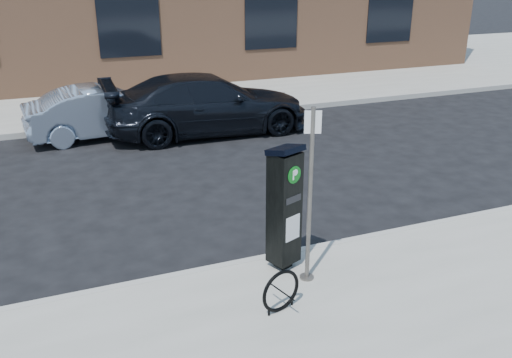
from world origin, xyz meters
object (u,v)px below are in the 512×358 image
bike_rack (281,291)px  car_dark (207,104)px  sign_pole (310,198)px  parking_kiosk (284,206)px  car_silver (105,112)px

bike_rack → car_dark: car_dark is taller
sign_pole → bike_rack: size_ratio=4.25×
parking_kiosk → car_dark: bearing=59.7°
parking_kiosk → bike_rack: 1.23m
parking_kiosk → sign_pole: sign_pole is taller
car_silver → car_dark: bearing=-110.5°
parking_kiosk → car_silver: (-1.43, 7.75, -0.43)m
sign_pole → car_silver: size_ratio=0.61×
parking_kiosk → sign_pole: (0.17, -0.41, 0.26)m
parking_kiosk → car_dark: (1.06, 7.08, -0.31)m
parking_kiosk → car_silver: size_ratio=0.46×
sign_pole → car_dark: size_ratio=0.45×
sign_pole → car_dark: 7.56m
sign_pole → car_dark: bearing=104.3°
parking_kiosk → bike_rack: size_ratio=3.22×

